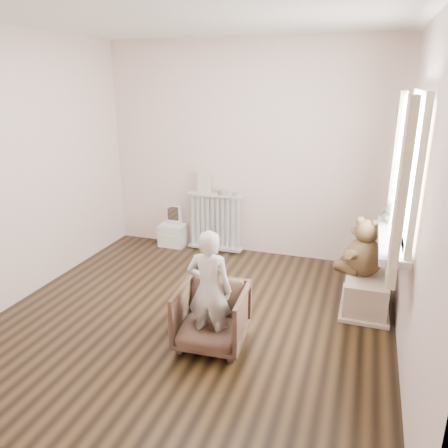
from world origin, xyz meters
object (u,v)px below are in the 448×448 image
(armchair, at_px, (212,316))
(child, at_px, (209,290))
(teddy_bear, at_px, (366,242))
(toy_bench, at_px, (366,288))
(radiator, at_px, (215,222))
(toy_vanity, at_px, (173,226))
(plush_cat, at_px, (391,212))

(armchair, relative_size, child, 0.56)
(teddy_bear, bearing_deg, toy_bench, 31.07)
(radiator, relative_size, toy_bench, 1.03)
(toy_vanity, height_order, teddy_bear, teddy_bear)
(armchair, bearing_deg, radiator, 105.39)
(child, relative_size, teddy_bear, 1.84)
(child, height_order, plush_cat, plush_cat)
(armchair, relative_size, toy_bench, 0.78)
(teddy_bear, bearing_deg, plush_cat, 9.42)
(radiator, bearing_deg, teddy_bear, -27.31)
(toy_vanity, xyz_separation_m, teddy_bear, (2.44, -0.93, 0.40))
(radiator, xyz_separation_m, child, (0.69, -2.09, 0.14))
(toy_vanity, height_order, plush_cat, plush_cat)
(toy_bench, xyz_separation_m, teddy_bear, (-0.05, -0.01, 0.47))
(toy_vanity, distance_m, plush_cat, 2.90)
(radiator, bearing_deg, plush_cat, -26.08)
(armchair, height_order, toy_bench, armchair)
(radiator, xyz_separation_m, plush_cat, (2.04, -1.00, 0.61))
(radiator, height_order, child, child)
(toy_vanity, height_order, child, child)
(toy_bench, bearing_deg, teddy_bear, -171.15)
(armchair, relative_size, plush_cat, 2.27)
(toy_bench, height_order, teddy_bear, teddy_bear)
(radiator, xyz_separation_m, teddy_bear, (1.85, -0.96, 0.28))
(radiator, distance_m, teddy_bear, 2.10)
(child, distance_m, teddy_bear, 1.63)
(toy_vanity, bearing_deg, toy_bench, -20.24)
(toy_vanity, height_order, armchair, toy_vanity)
(radiator, relative_size, toy_vanity, 1.41)
(toy_bench, relative_size, teddy_bear, 1.34)
(toy_vanity, xyz_separation_m, child, (1.28, -2.06, 0.25))
(teddy_bear, bearing_deg, toy_vanity, -178.55)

